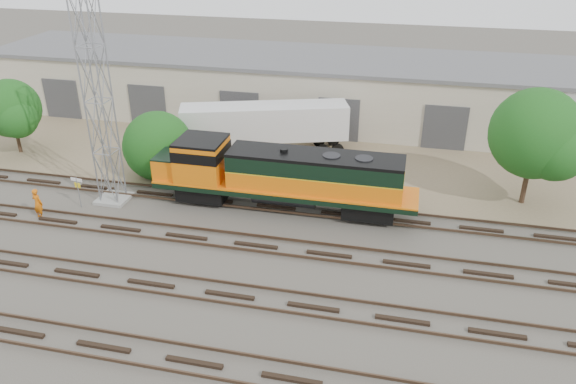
% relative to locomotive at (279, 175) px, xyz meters
% --- Properties ---
extents(ground, '(140.00, 140.00, 0.00)m').
position_rel_locomotive_xyz_m(ground, '(-0.22, -6.00, -2.21)').
color(ground, '#47423A').
rests_on(ground, ground).
extents(dirt_strip, '(80.00, 16.00, 0.02)m').
position_rel_locomotive_xyz_m(dirt_strip, '(-0.22, 9.00, -2.20)').
color(dirt_strip, '#726047').
rests_on(dirt_strip, ground).
extents(tracks, '(80.00, 20.40, 0.28)m').
position_rel_locomotive_xyz_m(tracks, '(-0.22, -9.00, -2.13)').
color(tracks, black).
rests_on(tracks, ground).
extents(warehouse, '(58.40, 10.40, 5.30)m').
position_rel_locomotive_xyz_m(warehouse, '(-0.18, 16.98, 0.45)').
color(warehouse, '#BBB29C').
rests_on(warehouse, ground).
extents(locomotive, '(15.85, 2.78, 3.81)m').
position_rel_locomotive_xyz_m(locomotive, '(0.00, 0.00, 0.00)').
color(locomotive, black).
rests_on(locomotive, tracks).
extents(signal_tower, '(1.88, 1.88, 12.72)m').
position_rel_locomotive_xyz_m(signal_tower, '(-10.38, -1.28, 4.00)').
color(signal_tower, gray).
rests_on(signal_tower, ground).
extents(sign_post, '(0.81, 0.15, 1.98)m').
position_rel_locomotive_xyz_m(sign_post, '(-11.87, -2.58, -0.82)').
color(sign_post, gray).
rests_on(sign_post, ground).
extents(worker, '(0.77, 0.59, 1.87)m').
position_rel_locomotive_xyz_m(worker, '(-13.52, -4.27, -1.27)').
color(worker, '#D1600B').
rests_on(worker, ground).
extents(semi_trailer, '(12.20, 6.07, 3.71)m').
position_rel_locomotive_xyz_m(semi_trailer, '(-2.84, 8.28, 0.12)').
color(semi_trailer, silver).
rests_on(semi_trailer, ground).
extents(dumpster_blue, '(1.81, 1.72, 1.50)m').
position_rel_locomotive_xyz_m(dumpster_blue, '(16.82, 10.65, -1.46)').
color(dumpster_blue, navy).
rests_on(dumpster_blue, ground).
extents(tree_west, '(4.44, 4.23, 5.54)m').
position_rel_locomotive_xyz_m(tree_west, '(-20.83, 4.09, 1.10)').
color(tree_west, '#382619').
rests_on(tree_west, ground).
extents(tree_mid, '(4.93, 4.70, 4.70)m').
position_rel_locomotive_xyz_m(tree_mid, '(-8.89, 2.81, -0.26)').
color(tree_mid, '#382619').
rests_on(tree_mid, ground).
extents(tree_east, '(5.63, 5.37, 7.24)m').
position_rel_locomotive_xyz_m(tree_east, '(14.73, 3.89, 2.21)').
color(tree_east, '#382619').
rests_on(tree_east, ground).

